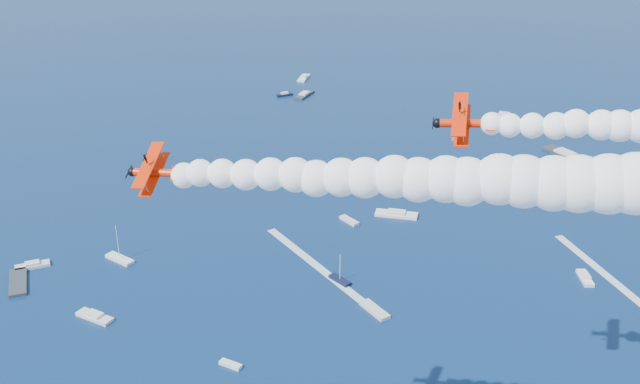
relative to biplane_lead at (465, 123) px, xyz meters
The scene contains 4 objects.
biplane_lead is the anchor object (origin of this frame).
biplane_trail 38.98m from the biplane_lead, 129.08° to the right, with size 6.42×7.20×4.34m, color #F32805, non-canonical shape.
smoke_trail_trail 21.95m from the biplane_lead, 64.69° to the right, with size 69.46×26.61×12.87m, color white, non-canonical shape.
spectator_boats 100.41m from the biplane_lead, 96.48° to the left, with size 241.78×175.08×0.70m.
Camera 1 is at (38.09, -59.49, 91.24)m, focal length 44.49 mm.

